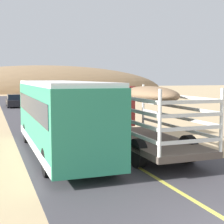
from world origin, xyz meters
name	(u,v)px	position (x,y,z in m)	size (l,w,h in m)	color
livestock_truck	(121,109)	(1.08, 10.87, 1.79)	(2.53, 9.70, 3.02)	#B2332D
bus	(60,115)	(-2.31, 9.58, 1.75)	(2.54, 10.00, 3.21)	#2D8C66
car_far	(15,101)	(-2.46, 35.42, 0.69)	(1.80, 4.40, 1.46)	black
distant_hill	(48,92)	(7.77, 74.71, 0.00)	(58.59, 18.39, 12.42)	#957553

